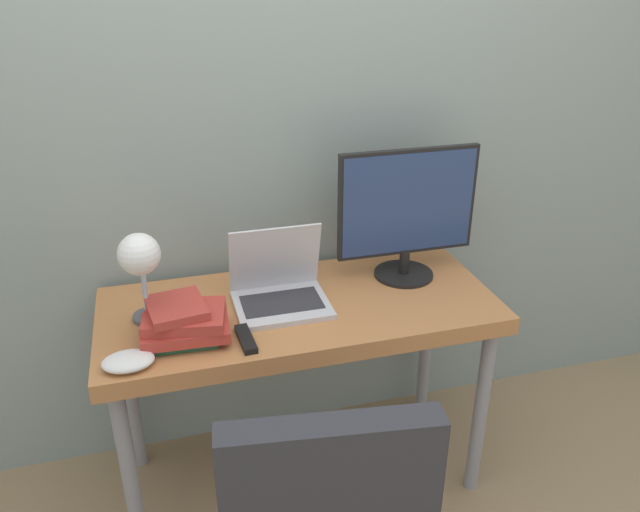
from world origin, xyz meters
The scene contains 8 objects.
wall_back centered at (0.00, 0.65, 1.30)m, with size 8.00×0.05×2.60m.
desk centered at (0.00, 0.29, 0.69)m, with size 1.32×0.58×0.77m.
laptop centered at (-0.06, 0.31, 0.82)m, with size 0.31×0.25×0.26m.
monitor centered at (0.42, 0.39, 1.02)m, with size 0.50×0.21×0.47m.
desk_lamp centered at (-0.49, 0.21, 1.03)m, with size 0.12×0.24×0.35m.
book_stack centered at (-0.39, 0.18, 0.82)m, with size 0.27×0.22×0.12m.
tv_remote centered at (-0.21, 0.11, 0.78)m, with size 0.05×0.15×0.02m.
game_controller centered at (-0.55, 0.07, 0.79)m, with size 0.15×0.11×0.04m.
Camera 1 is at (-0.42, -1.48, 1.82)m, focal length 35.00 mm.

